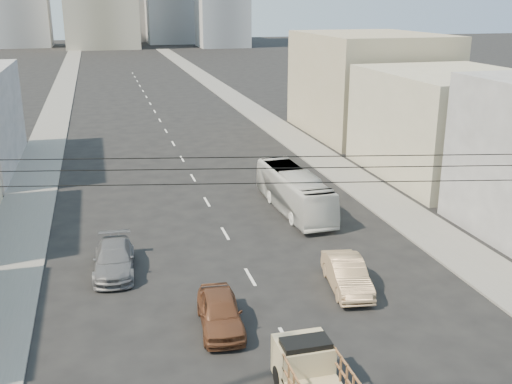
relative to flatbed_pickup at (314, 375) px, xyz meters
name	(u,v)px	position (x,y,z in m)	size (l,w,h in m)	color
sidewalk_left	(58,105)	(-11.42, 65.97, -1.03)	(3.50, 180.00, 0.12)	slate
sidewalk_right	(233,97)	(12.08, 65.97, -1.03)	(3.50, 180.00, 0.12)	slate
lane_dashes	(163,125)	(0.33, 48.97, -1.09)	(0.15, 104.00, 0.01)	silver
flatbed_pickup	(314,375)	(0.00, 0.00, 0.00)	(1.95, 4.41, 1.90)	tan
city_bus	(294,191)	(5.52, 18.83, 0.24)	(2.25, 9.59, 2.67)	silver
sedan_brown	(220,312)	(-2.07, 5.63, -0.36)	(1.73, 4.30, 1.46)	brown
sedan_tan	(347,274)	(4.45, 7.59, -0.35)	(1.57, 4.51, 1.49)	tan
sedan_grey	(114,259)	(-6.15, 12.28, -0.39)	(1.97, 4.84, 1.41)	slate
overhead_wires	(368,168)	(0.33, -2.53, 7.87)	(23.01, 5.02, 0.72)	black
bldg_right_mid	(450,124)	(19.83, 23.97, 2.91)	(11.00, 14.00, 8.00)	#ABA58A
bldg_right_far	(368,84)	(20.33, 39.97, 3.91)	(12.00, 16.00, 10.00)	tan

